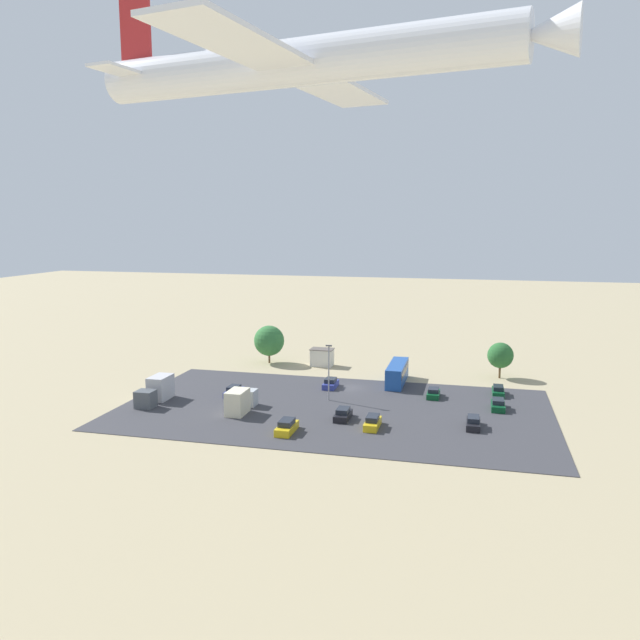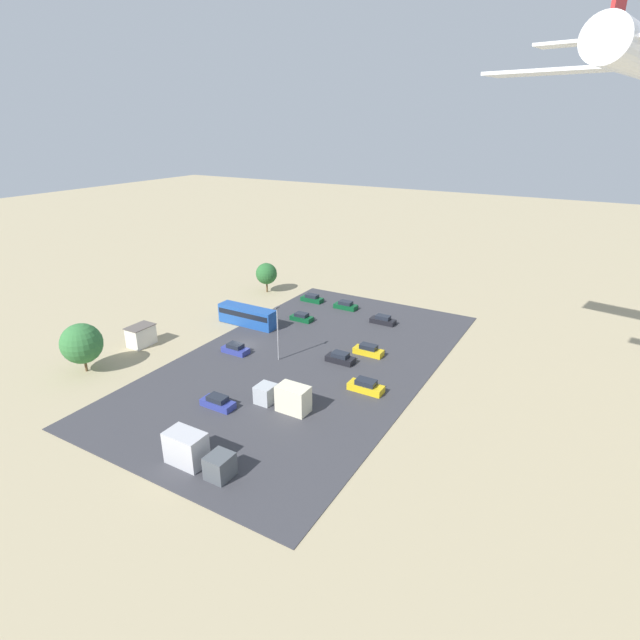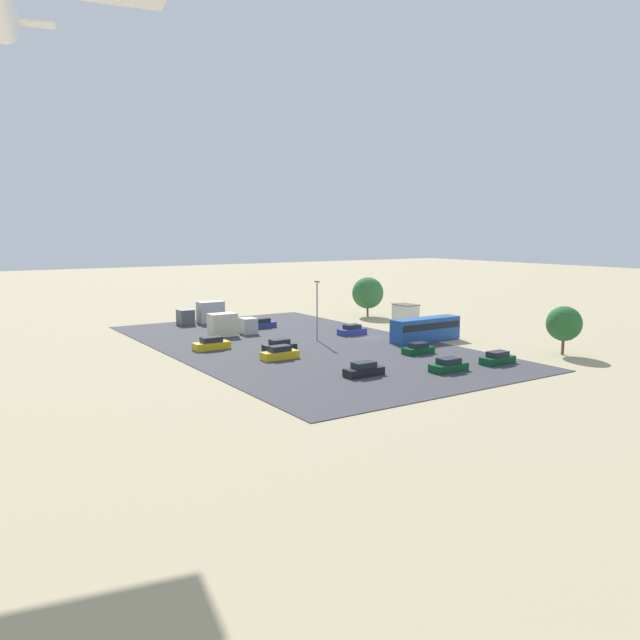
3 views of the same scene
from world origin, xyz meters
The scene contains 19 objects.
ground_plane centered at (0.00, 0.00, 0.00)m, with size 400.00×400.00×0.00m, color tan.
parking_lot_surface centered at (0.00, 11.64, 0.04)m, with size 60.69×34.68×0.08m.
shed_building centered at (8.06, -14.26, 1.62)m, with size 4.23×2.94×3.22m.
bus centered at (-7.03, -4.85, 1.84)m, with size 2.62×10.88×3.27m.
parked_car_0 centered at (-19.39, 15.34, 0.71)m, with size 1.76×4.42×1.50m.
parked_car_1 centered at (16.36, 8.69, 0.71)m, with size 1.86×4.40×1.52m.
parked_car_2 centered at (-2.28, 15.98, 0.72)m, with size 1.87×4.26×1.53m.
parked_car_3 centered at (3.55, 22.89, 0.77)m, with size 1.92×4.72×1.65m.
parked_car_4 centered at (-22.77, 6.22, 0.70)m, with size 1.90×4.37×1.49m.
parked_car_5 centered at (-13.43, 2.25, 0.67)m, with size 1.84×4.01×1.41m.
parked_car_6 centered at (-23.03, -1.38, 0.69)m, with size 1.76×4.37×1.47m.
parked_car_7 centered at (3.00, 0.59, 0.71)m, with size 1.92×4.20×1.52m.
parked_car_8 centered at (-6.72, 18.47, 0.76)m, with size 1.75×4.58×1.62m.
parked_truck_0 centered at (12.39, 16.12, 1.62)m, with size 2.42×7.23×3.36m.
parked_truck_1 centered at (26.29, 14.44, 1.71)m, with size 2.57×7.74×3.56m.
tree_near_shed centered at (-23.61, -12.68, 3.96)m, with size 4.37×4.37×6.16m.
tree_apron_mid centered at (18.29, -14.06, 4.30)m, with size 5.72×5.72×7.16m.
light_pole_lot_centre centered at (1.65, 7.67, 4.71)m, with size 0.90×0.28×8.41m.
airplane centered at (-5.99, 47.28, 38.52)m, with size 37.70×31.58×8.74m.
Camera 1 is at (-18.87, 95.41, 26.50)m, focal length 35.00 mm.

